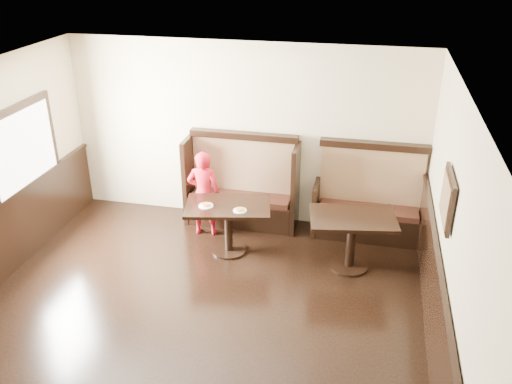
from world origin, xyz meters
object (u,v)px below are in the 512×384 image
(booth_neighbor, at_px, (369,206))
(child, at_px, (204,194))
(table_neighbor, at_px, (352,230))
(table_main, at_px, (228,216))
(booth_main, at_px, (242,191))

(booth_neighbor, bearing_deg, child, -168.30)
(table_neighbor, bearing_deg, booth_neighbor, 68.56)
(table_main, distance_m, child, 0.65)
(booth_neighbor, xyz_separation_m, table_main, (-1.93, -0.92, 0.10))
(booth_main, relative_size, table_neighbor, 1.41)
(booth_main, xyz_separation_m, table_neighbor, (1.75, -0.97, 0.06))
(booth_neighbor, bearing_deg, table_main, -154.44)
(booth_neighbor, distance_m, table_neighbor, 0.99)
(table_neighbor, xyz_separation_m, child, (-2.21, 0.47, 0.08))
(booth_neighbor, bearing_deg, booth_main, 179.95)
(booth_main, height_order, table_main, booth_main)
(booth_main, bearing_deg, child, -132.84)
(booth_main, bearing_deg, booth_neighbor, -0.05)
(child, bearing_deg, booth_main, -138.21)
(booth_main, distance_m, table_main, 0.93)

